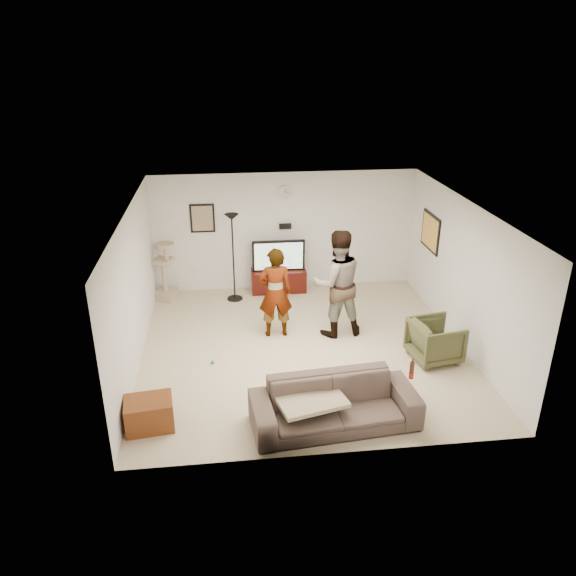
{
  "coord_description": "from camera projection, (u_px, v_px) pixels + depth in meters",
  "views": [
    {
      "loc": [
        -1.26,
        -8.32,
        4.8
      ],
      "look_at": [
        -0.24,
        0.2,
        1.06
      ],
      "focal_mm": 34.5,
      "sensor_mm": 36.0,
      "label": 1
    }
  ],
  "objects": [
    {
      "name": "floor_lamp",
      "position": [
        233.0,
        258.0,
        11.14
      ],
      "size": [
        0.32,
        0.32,
        1.82
      ],
      "primitive_type": "cylinder",
      "color": "black",
      "rests_on": "floor"
    },
    {
      "name": "tv",
      "position": [
        278.0,
        256.0,
        11.57
      ],
      "size": [
        1.1,
        0.08,
        0.65
      ],
      "primitive_type": "cube",
      "color": "black",
      "rests_on": "tv_stand"
    },
    {
      "name": "person_right",
      "position": [
        337.0,
        283.0,
        9.74
      ],
      "size": [
        1.04,
        0.85,
        1.97
      ],
      "primitive_type": "imported",
      "rotation": [
        0.0,
        0.0,
        3.26
      ],
      "color": "#456A9E",
      "rests_on": "floor"
    },
    {
      "name": "ceiling",
      "position": [
        305.0,
        207.0,
        8.63
      ],
      "size": [
        5.5,
        5.5,
        0.02
      ],
      "primitive_type": "cube",
      "color": "white",
      "rests_on": "wall_back"
    },
    {
      "name": "person_left",
      "position": [
        275.0,
        293.0,
        9.75
      ],
      "size": [
        0.61,
        0.41,
        1.66
      ],
      "primitive_type": "imported",
      "rotation": [
        0.0,
        0.0,
        3.16
      ],
      "color": "#97979F",
      "rests_on": "floor"
    },
    {
      "name": "wall_back",
      "position": [
        285.0,
        231.0,
        11.63
      ],
      "size": [
        5.5,
        0.04,
        2.5
      ],
      "primitive_type": "cube",
      "color": "silver",
      "rests_on": "floor"
    },
    {
      "name": "picture_right",
      "position": [
        430.0,
        232.0,
        10.78
      ],
      "size": [
        0.03,
        0.78,
        0.62
      ],
      "primitive_type": "cube",
      "color": "gold",
      "rests_on": "wall_right"
    },
    {
      "name": "beer_bottle",
      "position": [
        412.0,
        370.0,
        7.48
      ],
      "size": [
        0.06,
        0.06,
        0.25
      ],
      "primitive_type": "cylinder",
      "color": "#411E11",
      "rests_on": "sofa"
    },
    {
      "name": "wall_right",
      "position": [
        463.0,
        274.0,
        9.43
      ],
      "size": [
        0.04,
        5.5,
        2.5
      ],
      "primitive_type": "cube",
      "color": "silver",
      "rests_on": "floor"
    },
    {
      "name": "console_box",
      "position": [
        275.0,
        297.0,
        11.51
      ],
      "size": [
        0.4,
        0.3,
        0.07
      ],
      "primitive_type": "cube",
      "color": "#B0AFB7",
      "rests_on": "floor"
    },
    {
      "name": "throw_blanket",
      "position": [
        310.0,
        399.0,
        7.47
      ],
      "size": [
        1.04,
        0.9,
        0.06
      ],
      "primitive_type": "cube",
      "rotation": [
        0.0,
        0.0,
        0.25
      ],
      "color": "tan",
      "rests_on": "sofa"
    },
    {
      "name": "cat_tree",
      "position": [
        164.0,
        271.0,
        11.26
      ],
      "size": [
        0.51,
        0.51,
        1.24
      ],
      "primitive_type": "cube",
      "rotation": [
        0.0,
        0.0,
        -0.38
      ],
      "color": "tan",
      "rests_on": "floor"
    },
    {
      "name": "wall_front",
      "position": [
        337.0,
        370.0,
        6.63
      ],
      "size": [
        5.5,
        0.04,
        2.5
      ],
      "primitive_type": "cube",
      "color": "silver",
      "rests_on": "floor"
    },
    {
      "name": "wall_clock",
      "position": [
        285.0,
        192.0,
        11.27
      ],
      "size": [
        0.26,
        0.04,
        0.26
      ],
      "primitive_type": "cylinder",
      "rotation": [
        1.57,
        0.0,
        0.0
      ],
      "color": "silver",
      "rests_on": "wall_back"
    },
    {
      "name": "wall_left",
      "position": [
        134.0,
        290.0,
        8.83
      ],
      "size": [
        0.04,
        5.5,
        2.5
      ],
      "primitive_type": "cube",
      "color": "silver",
      "rests_on": "floor"
    },
    {
      "name": "sofa",
      "position": [
        335.0,
        404.0,
        7.55
      ],
      "size": [
        2.35,
        1.09,
        0.66
      ],
      "primitive_type": "imported",
      "rotation": [
        0.0,
        0.0,
        0.09
      ],
      "color": "#483933",
      "rests_on": "floor"
    },
    {
      "name": "tv_screen",
      "position": [
        279.0,
        256.0,
        11.53
      ],
      "size": [
        1.01,
        0.01,
        0.58
      ],
      "primitive_type": "cube",
      "color": "#85D83B",
      "rests_on": "tv"
    },
    {
      "name": "wall_speaker",
      "position": [
        285.0,
        226.0,
        11.53
      ],
      "size": [
        0.25,
        0.1,
        0.1
      ],
      "primitive_type": "cube",
      "color": "black",
      "rests_on": "wall_back"
    },
    {
      "name": "tv_stand",
      "position": [
        279.0,
        280.0,
        11.8
      ],
      "size": [
        1.15,
        0.45,
        0.48
      ],
      "primitive_type": "cube",
      "color": "#330B07",
      "rests_on": "floor"
    },
    {
      "name": "toy_ball",
      "position": [
        213.0,
        362.0,
        9.13
      ],
      "size": [
        0.06,
        0.06,
        0.06
      ],
      "primitive_type": "sphere",
      "color": "#089774",
      "rests_on": "floor"
    },
    {
      "name": "side_table",
      "position": [
        149.0,
        414.0,
        7.55
      ],
      "size": [
        0.7,
        0.56,
        0.43
      ],
      "primitive_type": "cube",
      "rotation": [
        0.0,
        0.0,
        0.12
      ],
      "color": "#5B2B12",
      "rests_on": "floor"
    },
    {
      "name": "picture_back",
      "position": [
        202.0,
        218.0,
        11.29
      ],
      "size": [
        0.42,
        0.03,
        0.52
      ],
      "primitive_type": "cube",
      "color": "#86735A",
      "rests_on": "wall_back"
    },
    {
      "name": "floor",
      "position": [
        303.0,
        348.0,
        9.63
      ],
      "size": [
        5.5,
        5.5,
        0.02
      ],
      "primitive_type": "cube",
      "color": "tan",
      "rests_on": "ground"
    },
    {
      "name": "armchair",
      "position": [
        435.0,
        341.0,
        9.14
      ],
      "size": [
        0.88,
        0.86,
        0.7
      ],
      "primitive_type": "imported",
      "rotation": [
        0.0,
        0.0,
        1.73
      ],
      "color": "#404226",
      "rests_on": "floor"
    }
  ]
}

